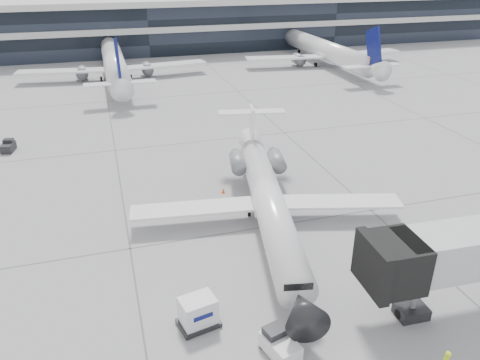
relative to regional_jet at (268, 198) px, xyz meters
name	(u,v)px	position (x,y,z in m)	size (l,w,h in m)	color
ground	(259,228)	(-0.98, -0.81, -2.14)	(220.00, 220.00, 0.00)	gray
terminal	(143,26)	(-0.98, 81.19, 2.86)	(170.00, 22.00, 10.00)	black
bg_jet_center	(116,78)	(-8.98, 54.19, -2.14)	(32.00, 40.00, 9.60)	white
bg_jet_right	(323,64)	(31.02, 54.19, -2.14)	(32.00, 40.00, 9.60)	white
regional_jet	(268,198)	(0.00, 0.00, 0.00)	(21.65, 26.98, 6.26)	white
baggage_tug	(279,344)	(-4.08, -13.33, -1.49)	(1.90, 2.54, 1.44)	silver
cargo_uld	(198,313)	(-7.79, -9.98, -1.21)	(2.57, 2.11, 1.85)	black
traffic_cone	(223,191)	(-2.13, 5.88, -1.91)	(0.43, 0.43, 0.49)	#FF500D
far_tug	(8,146)	(-22.19, 22.36, -1.57)	(1.52, 2.17, 1.26)	black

